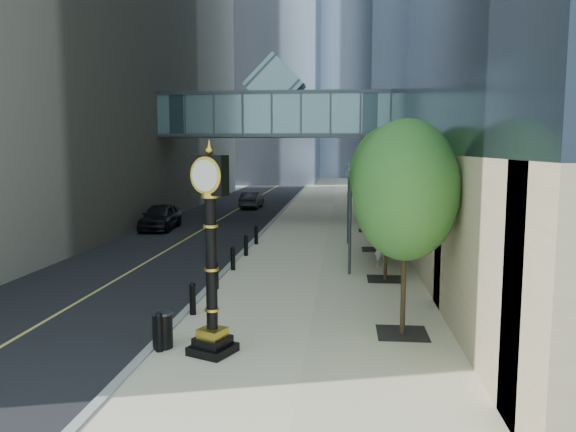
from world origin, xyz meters
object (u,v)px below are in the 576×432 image
(pedestrian, at_px, (381,248))
(car_near, at_px, (160,217))
(trash_bin, at_px, (163,331))
(car_far, at_px, (252,200))
(street_clock, at_px, (211,266))

(pedestrian, bearing_deg, car_near, -60.71)
(trash_bin, xyz_separation_m, car_near, (-6.98, 20.85, 0.33))
(trash_bin, distance_m, car_far, 34.24)
(trash_bin, bearing_deg, car_far, 95.43)
(street_clock, bearing_deg, car_near, 135.31)
(car_near, bearing_deg, car_far, 70.86)
(street_clock, xyz_separation_m, pedestrian, (4.89, 10.97, -1.42))
(street_clock, distance_m, trash_bin, 2.29)
(trash_bin, relative_size, car_near, 0.19)
(trash_bin, height_order, car_near, car_near)
(pedestrian, distance_m, car_far, 25.24)
(trash_bin, bearing_deg, car_near, 108.50)
(street_clock, distance_m, car_far, 34.70)
(street_clock, xyz_separation_m, car_near, (-8.36, 21.12, -1.47))
(pedestrian, relative_size, car_near, 0.34)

